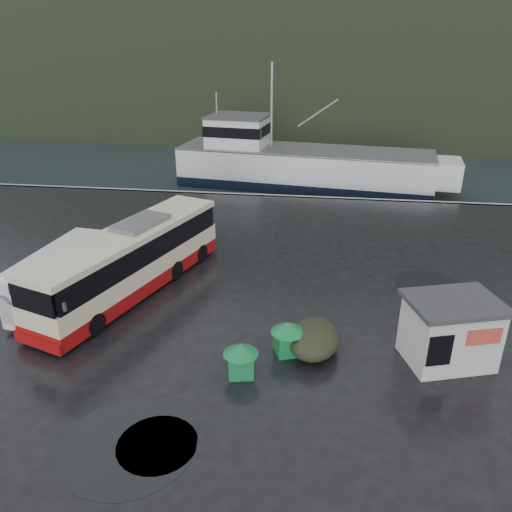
# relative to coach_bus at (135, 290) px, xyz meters

# --- Properties ---
(ground) EXTENTS (160.00, 160.00, 0.00)m
(ground) POSITION_rel_coach_bus_xyz_m (4.58, -3.35, 0.00)
(ground) COLOR black
(ground) RESTS_ON ground
(harbor_water) EXTENTS (300.00, 180.00, 0.02)m
(harbor_water) POSITION_rel_coach_bus_xyz_m (4.58, 106.65, 0.00)
(harbor_water) COLOR black
(harbor_water) RESTS_ON ground
(quay_edge) EXTENTS (160.00, 0.60, 1.50)m
(quay_edge) POSITION_rel_coach_bus_xyz_m (4.58, 16.65, 0.00)
(quay_edge) COLOR #999993
(quay_edge) RESTS_ON ground
(headland) EXTENTS (780.00, 540.00, 570.00)m
(headland) POSITION_rel_coach_bus_xyz_m (14.58, 246.65, 0.00)
(headland) COLOR black
(headland) RESTS_ON ground
(coach_bus) EXTENTS (6.58, 12.17, 3.35)m
(coach_bus) POSITION_rel_coach_bus_xyz_m (0.00, 0.00, 0.00)
(coach_bus) COLOR beige
(coach_bus) RESTS_ON ground
(white_van) EXTENTS (2.87, 6.50, 2.63)m
(white_van) POSITION_rel_coach_bus_xyz_m (-2.67, -1.56, 0.00)
(white_van) COLOR silver
(white_van) RESTS_ON ground
(waste_bin_left) EXTENTS (1.11, 1.11, 1.31)m
(waste_bin_left) POSITION_rel_coach_bus_xyz_m (6.30, -5.88, 0.00)
(waste_bin_left) COLOR #14753B
(waste_bin_left) RESTS_ON ground
(waste_bin_right) EXTENTS (1.27, 1.27, 1.38)m
(waste_bin_right) POSITION_rel_coach_bus_xyz_m (7.91, -4.26, 0.00)
(waste_bin_right) COLOR #14753B
(waste_bin_right) RESTS_ON ground
(dome_tent) EXTENTS (2.39, 3.06, 1.10)m
(dome_tent) POSITION_rel_coach_bus_xyz_m (8.93, -4.02, 0.00)
(dome_tent) COLOR #262B1A
(dome_tent) RESTS_ON ground
(ticket_kiosk) EXTENTS (3.96, 3.43, 2.63)m
(ticket_kiosk) POSITION_rel_coach_bus_xyz_m (13.98, -3.95, 0.00)
(ticket_kiosk) COLOR beige
(ticket_kiosk) RESTS_ON ground
(jersey_barrier_a) EXTENTS (1.16, 1.61, 0.73)m
(jersey_barrier_a) POSITION_rel_coach_bus_xyz_m (13.44, -3.87, 0.00)
(jersey_barrier_a) COLOR #999993
(jersey_barrier_a) RESTS_ON ground
(jersey_barrier_b) EXTENTS (1.15, 1.61, 0.73)m
(jersey_barrier_b) POSITION_rel_coach_bus_xyz_m (13.76, -3.44, 0.00)
(jersey_barrier_b) COLOR #999993
(jersey_barrier_b) RESTS_ON ground
(fishing_trawler) EXTENTS (27.69, 9.49, 10.86)m
(fishing_trawler) POSITION_rel_coach_bus_xyz_m (7.15, 24.72, 0.00)
(fishing_trawler) COLOR silver
(fishing_trawler) RESTS_ON ground
(puddles) EXTENTS (14.88, 16.17, 0.01)m
(puddles) POSITION_rel_coach_bus_xyz_m (6.99, -5.96, 0.01)
(puddles) COLOR black
(puddles) RESTS_ON ground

